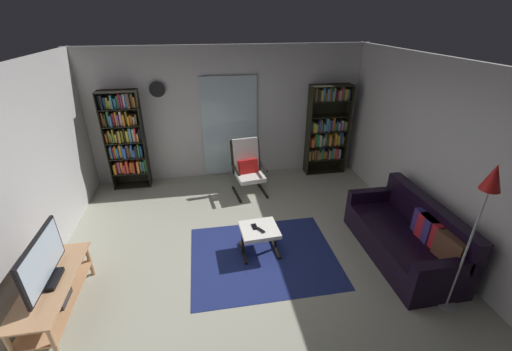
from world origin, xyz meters
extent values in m
plane|color=#A4A390|center=(0.00, 0.00, 0.00)|extent=(7.02, 7.02, 0.00)
cube|color=silver|center=(0.00, 2.90, 1.30)|extent=(5.60, 0.06, 2.60)
cube|color=silver|center=(-2.70, 0.00, 1.30)|extent=(0.06, 6.00, 2.60)
cube|color=silver|center=(2.70, 0.00, 1.30)|extent=(0.06, 6.00, 2.60)
cube|color=silver|center=(0.02, 2.83, 1.05)|extent=(1.10, 0.01, 2.00)
cube|color=navy|center=(0.19, 0.13, 0.00)|extent=(2.03, 1.64, 0.01)
cube|color=tan|center=(-2.28, -0.43, 0.48)|extent=(0.47, 1.30, 0.02)
cube|color=tan|center=(-2.28, -0.43, 0.22)|extent=(0.43, 1.24, 0.02)
cylinder|color=tan|center=(-2.09, -1.03, 0.24)|extent=(0.05, 0.05, 0.47)
cylinder|color=tan|center=(-2.09, 0.17, 0.24)|extent=(0.05, 0.05, 0.47)
cylinder|color=tan|center=(-2.47, -1.03, 0.24)|extent=(0.05, 0.05, 0.47)
cylinder|color=tan|center=(-2.47, 0.17, 0.24)|extent=(0.05, 0.05, 0.47)
cube|color=#28282D|center=(-2.28, -0.48, 0.27)|extent=(0.28, 0.28, 0.07)
cube|color=black|center=(-2.28, -0.43, 0.52)|extent=(0.20, 0.32, 0.05)
cube|color=black|center=(-2.28, -0.43, 0.80)|extent=(0.04, 0.90, 0.51)
cube|color=silver|center=(-2.26, -0.43, 0.80)|extent=(0.01, 0.84, 0.46)
cube|color=black|center=(-2.31, 2.64, 0.95)|extent=(0.02, 0.30, 1.89)
cube|color=black|center=(-1.63, 2.64, 0.95)|extent=(0.02, 0.30, 1.89)
cube|color=black|center=(-1.97, 2.78, 0.95)|extent=(0.69, 0.02, 1.89)
cube|color=black|center=(-1.97, 2.64, 0.02)|extent=(0.66, 0.28, 0.02)
cube|color=black|center=(-1.97, 2.64, 0.32)|extent=(0.66, 0.28, 0.02)
cube|color=black|center=(-1.97, 2.64, 0.63)|extent=(0.66, 0.28, 0.02)
cube|color=black|center=(-1.97, 2.64, 0.95)|extent=(0.66, 0.28, 0.02)
cube|color=black|center=(-1.97, 2.64, 1.26)|extent=(0.66, 0.28, 0.02)
cube|color=black|center=(-1.97, 2.64, 1.58)|extent=(0.66, 0.28, 0.02)
cube|color=black|center=(-1.97, 2.64, 1.88)|extent=(0.66, 0.28, 0.02)
cube|color=olive|center=(-2.27, 2.65, 0.40)|extent=(0.03, 0.15, 0.16)
cube|color=orange|center=(-2.23, 2.63, 0.42)|extent=(0.04, 0.22, 0.20)
cube|color=red|center=(-2.19, 2.66, 0.43)|extent=(0.02, 0.17, 0.22)
cube|color=#98419B|center=(-2.16, 2.65, 0.45)|extent=(0.03, 0.19, 0.24)
cube|color=orange|center=(-2.11, 2.66, 0.43)|extent=(0.04, 0.17, 0.22)
cube|color=red|center=(-2.06, 2.62, 0.41)|extent=(0.04, 0.19, 0.17)
cube|color=red|center=(-2.01, 2.64, 0.45)|extent=(0.04, 0.23, 0.26)
cube|color=#BF3923|center=(-1.97, 2.63, 0.40)|extent=(0.02, 0.14, 0.16)
cube|color=orange|center=(-1.94, 2.65, 0.43)|extent=(0.03, 0.17, 0.21)
cube|color=red|center=(-1.89, 2.63, 0.44)|extent=(0.04, 0.23, 0.23)
cube|color=#211831|center=(-1.85, 2.66, 0.41)|extent=(0.03, 0.14, 0.18)
cube|color=orange|center=(-1.81, 2.63, 0.44)|extent=(0.04, 0.23, 0.24)
cube|color=beige|center=(-1.76, 2.63, 0.43)|extent=(0.03, 0.13, 0.21)
cube|color=#2A5FA5|center=(-1.73, 2.63, 0.42)|extent=(0.02, 0.12, 0.20)
cube|color=#328851|center=(-1.70, 2.63, 0.44)|extent=(0.02, 0.21, 0.23)
cube|color=#408142|center=(-1.67, 2.63, 0.45)|extent=(0.03, 0.14, 0.25)
cube|color=#A4902A|center=(-2.27, 2.66, 0.74)|extent=(0.03, 0.17, 0.21)
cube|color=#355EAD|center=(-2.24, 2.62, 0.76)|extent=(0.03, 0.17, 0.25)
cube|color=#C23A2D|center=(-2.21, 2.65, 0.75)|extent=(0.02, 0.17, 0.21)
cube|color=orange|center=(-2.17, 2.63, 0.76)|extent=(0.02, 0.11, 0.24)
cube|color=teal|center=(-2.14, 2.66, 0.74)|extent=(0.04, 0.20, 0.21)
cube|color=orange|center=(-2.09, 2.64, 0.77)|extent=(0.04, 0.12, 0.25)
cube|color=#3359AB|center=(-2.04, 2.64, 0.76)|extent=(0.03, 0.17, 0.25)
cube|color=#2C5DB2|center=(-2.00, 2.63, 0.74)|extent=(0.04, 0.22, 0.21)
cube|color=brown|center=(-1.95, 2.62, 0.76)|extent=(0.04, 0.14, 0.24)
cube|color=olive|center=(-1.91, 2.64, 0.74)|extent=(0.03, 0.12, 0.20)
cube|color=blue|center=(-1.87, 2.64, 0.77)|extent=(0.02, 0.18, 0.26)
cube|color=#3462AE|center=(-1.84, 2.63, 0.72)|extent=(0.03, 0.20, 0.16)
cube|color=black|center=(-1.79, 2.63, 0.75)|extent=(0.04, 0.21, 0.23)
cube|color=#2C793D|center=(-1.75, 2.63, 0.77)|extent=(0.03, 0.21, 0.27)
cube|color=#3265B6|center=(-1.71, 2.64, 0.75)|extent=(0.03, 0.16, 0.22)
cube|color=orange|center=(-2.27, 2.62, 1.04)|extent=(0.02, 0.13, 0.18)
cube|color=orange|center=(-2.23, 2.65, 1.06)|extent=(0.04, 0.11, 0.22)
cube|color=#448D52|center=(-2.18, 2.66, 1.04)|extent=(0.02, 0.23, 0.17)
cube|color=olive|center=(-2.15, 2.64, 1.08)|extent=(0.03, 0.14, 0.25)
cube|color=gold|center=(-2.11, 2.63, 1.03)|extent=(0.04, 0.13, 0.16)
cube|color=#232834|center=(-2.07, 2.63, 1.06)|extent=(0.02, 0.15, 0.22)
cube|color=#A88D2E|center=(-2.04, 2.63, 1.07)|extent=(0.04, 0.21, 0.23)
cube|color=olive|center=(-1.99, 2.64, 1.06)|extent=(0.03, 0.17, 0.22)
cube|color=black|center=(-1.95, 2.66, 1.08)|extent=(0.02, 0.18, 0.26)
cube|color=gold|center=(-1.91, 2.64, 1.06)|extent=(0.04, 0.17, 0.21)
cube|color=teal|center=(-1.85, 2.63, 1.09)|extent=(0.04, 0.18, 0.27)
cube|color=beige|center=(-1.80, 2.63, 1.08)|extent=(0.04, 0.14, 0.25)
cube|color=red|center=(-1.76, 2.66, 1.08)|extent=(0.03, 0.23, 0.26)
cube|color=gold|center=(-1.73, 2.64, 1.03)|extent=(0.03, 0.19, 0.15)
cube|color=#1A1F32|center=(-1.68, 2.63, 1.07)|extent=(0.04, 0.10, 0.24)
cube|color=orange|center=(-2.28, 2.64, 1.39)|extent=(0.02, 0.12, 0.25)
cube|color=orange|center=(-2.25, 2.64, 1.35)|extent=(0.02, 0.12, 0.16)
cube|color=#212727|center=(-2.22, 2.64, 1.38)|extent=(0.02, 0.19, 0.22)
cube|color=#3B8C3E|center=(-2.18, 2.64, 1.40)|extent=(0.04, 0.11, 0.27)
cube|color=#3B63A5|center=(-2.13, 2.65, 1.37)|extent=(0.04, 0.24, 0.20)
cube|color=red|center=(-2.09, 2.63, 1.38)|extent=(0.04, 0.11, 0.23)
cube|color=gold|center=(-2.05, 2.63, 1.40)|extent=(0.02, 0.11, 0.25)
cube|color=#933A85|center=(-2.01, 2.65, 1.37)|extent=(0.03, 0.19, 0.20)
cube|color=beige|center=(-1.97, 2.65, 1.40)|extent=(0.04, 0.16, 0.26)
cube|color=orange|center=(-1.92, 2.63, 1.37)|extent=(0.03, 0.20, 0.21)
cube|color=#9B982A|center=(-1.87, 2.66, 1.39)|extent=(0.03, 0.13, 0.25)
cube|color=orange|center=(-1.83, 2.65, 1.35)|extent=(0.03, 0.23, 0.17)
cube|color=orange|center=(-1.80, 2.64, 1.36)|extent=(0.04, 0.13, 0.18)
cube|color=beige|center=(-1.75, 2.66, 1.34)|extent=(0.04, 0.15, 0.15)
cube|color=brown|center=(-1.71, 2.65, 1.37)|extent=(0.03, 0.15, 0.20)
cube|color=black|center=(-2.27, 2.65, 1.71)|extent=(0.03, 0.13, 0.24)
cube|color=black|center=(-2.22, 2.64, 1.71)|extent=(0.03, 0.23, 0.25)
cube|color=#2A6CB2|center=(-2.19, 2.64, 1.68)|extent=(0.03, 0.12, 0.20)
cube|color=gold|center=(-2.15, 2.66, 1.68)|extent=(0.04, 0.13, 0.19)
cube|color=#A99B3E|center=(-2.10, 2.64, 1.66)|extent=(0.03, 0.16, 0.15)
cube|color=teal|center=(-2.06, 2.65, 1.70)|extent=(0.03, 0.23, 0.24)
cube|color=teal|center=(-2.01, 2.64, 1.68)|extent=(0.04, 0.17, 0.18)
cube|color=#2B884B|center=(-1.97, 2.64, 1.69)|extent=(0.03, 0.12, 0.22)
cube|color=red|center=(-1.93, 2.65, 1.72)|extent=(0.02, 0.17, 0.26)
cube|color=#963B89|center=(-1.90, 2.65, 1.71)|extent=(0.02, 0.20, 0.24)
cube|color=beige|center=(-1.86, 2.66, 1.71)|extent=(0.04, 0.18, 0.25)
cube|color=#3069B7|center=(-1.81, 2.66, 1.71)|extent=(0.02, 0.21, 0.26)
cube|color=brown|center=(-1.77, 2.64, 1.72)|extent=(0.04, 0.24, 0.27)
cube|color=beige|center=(-1.73, 2.66, 1.71)|extent=(0.04, 0.11, 0.25)
cube|color=orange|center=(-1.69, 2.66, 1.68)|extent=(0.04, 0.19, 0.19)
cube|color=black|center=(1.60, 2.63, 0.93)|extent=(0.02, 0.30, 1.86)
cube|color=black|center=(2.43, 2.63, 0.93)|extent=(0.02, 0.30, 1.86)
cube|color=black|center=(2.01, 2.77, 0.93)|extent=(0.84, 0.02, 1.86)
cube|color=black|center=(2.01, 2.63, 0.02)|extent=(0.81, 0.28, 0.02)
cube|color=black|center=(2.01, 2.63, 0.31)|extent=(0.81, 0.28, 0.02)
cube|color=black|center=(2.01, 2.63, 0.62)|extent=(0.81, 0.28, 0.02)
cube|color=black|center=(2.01, 2.63, 0.93)|extent=(0.81, 0.28, 0.02)
cube|color=black|center=(2.01, 2.63, 1.24)|extent=(0.81, 0.28, 0.02)
cube|color=black|center=(2.01, 2.63, 1.55)|extent=(0.81, 0.28, 0.02)
cube|color=black|center=(2.01, 2.63, 1.85)|extent=(0.81, 0.28, 0.02)
cube|color=#AA9027|center=(1.65, 2.64, 0.42)|extent=(0.04, 0.24, 0.20)
cube|color=#192833|center=(1.69, 2.63, 0.44)|extent=(0.03, 0.16, 0.24)
cube|color=orange|center=(1.74, 2.62, 0.41)|extent=(0.03, 0.13, 0.19)
cube|color=brown|center=(1.78, 2.65, 0.44)|extent=(0.03, 0.24, 0.24)
cube|color=brown|center=(1.82, 2.62, 0.43)|extent=(0.04, 0.22, 0.22)
cube|color=#A58E38|center=(1.87, 2.63, 0.40)|extent=(0.04, 0.19, 0.15)
cube|color=#398451|center=(1.92, 2.62, 0.42)|extent=(0.04, 0.14, 0.20)
cube|color=#3F5EA3|center=(1.96, 2.63, 0.45)|extent=(0.02, 0.15, 0.26)
cube|color=gold|center=(1.99, 2.63, 0.40)|extent=(0.02, 0.12, 0.16)
cube|color=#A8892E|center=(2.02, 2.61, 0.40)|extent=(0.02, 0.11, 0.16)
cube|color=#2E211D|center=(2.05, 2.63, 0.45)|extent=(0.03, 0.23, 0.26)
cube|color=beige|center=(2.09, 2.61, 0.42)|extent=(0.02, 0.17, 0.20)
cube|color=#43814A|center=(2.13, 2.64, 0.41)|extent=(0.04, 0.18, 0.18)
cube|color=teal|center=(2.17, 2.64, 0.44)|extent=(0.03, 0.19, 0.24)
cube|color=#A59536|center=(2.21, 2.63, 0.43)|extent=(0.02, 0.16, 0.23)
cube|color=red|center=(2.24, 2.62, 0.43)|extent=(0.04, 0.21, 0.23)
cube|color=#336BB7|center=(2.28, 2.61, 0.42)|extent=(0.02, 0.14, 0.20)
cube|color=#BAB6A8|center=(2.31, 2.63, 0.42)|extent=(0.03, 0.20, 0.20)
cube|color=#3456B9|center=(2.35, 2.63, 0.41)|extent=(0.02, 0.12, 0.18)
cube|color=red|center=(1.64, 2.62, 0.71)|extent=(0.04, 0.19, 0.17)
cube|color=orange|center=(1.69, 2.61, 0.71)|extent=(0.03, 0.23, 0.17)
cube|color=red|center=(1.72, 2.61, 0.73)|extent=(0.03, 0.16, 0.20)
cube|color=#2C8C46|center=(1.76, 2.62, 0.76)|extent=(0.04, 0.14, 0.26)
cube|color=#32874C|center=(1.80, 2.63, 0.76)|extent=(0.04, 0.19, 0.25)
cube|color=#C7B09D|center=(1.85, 2.61, 0.75)|extent=(0.03, 0.22, 0.24)
cube|color=#427B4E|center=(1.89, 2.63, 0.71)|extent=(0.03, 0.23, 0.17)
cube|color=beige|center=(1.94, 2.64, 0.72)|extent=(0.04, 0.17, 0.18)
cube|color=#428153|center=(1.98, 2.62, 0.76)|extent=(0.04, 0.13, 0.26)
cube|color=#3D5CB2|center=(2.02, 2.62, 0.71)|extent=(0.02, 0.10, 0.16)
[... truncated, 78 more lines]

